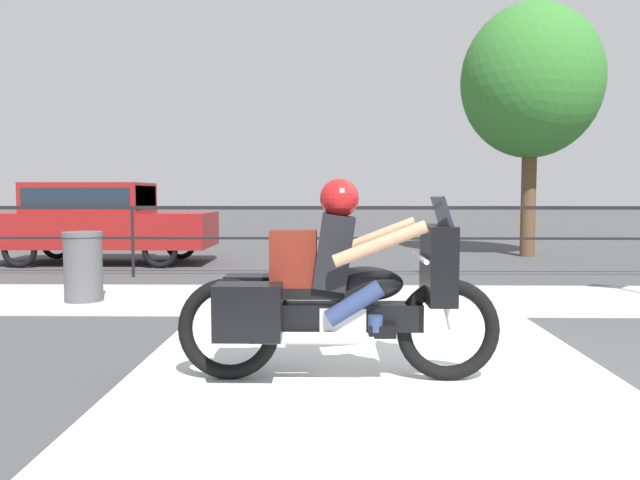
# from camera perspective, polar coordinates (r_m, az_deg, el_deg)

# --- Properties ---
(ground_plane) EXTENTS (120.00, 120.00, 0.00)m
(ground_plane) POSITION_cam_1_polar(r_m,az_deg,el_deg) (5.30, 21.12, -11.37)
(ground_plane) COLOR #424244
(sidewalk_band) EXTENTS (44.00, 2.40, 0.01)m
(sidewalk_band) POSITION_cam_1_polar(r_m,az_deg,el_deg) (8.49, 13.20, -5.29)
(sidewalk_band) COLOR #B7B2A8
(sidewalk_band) RESTS_ON ground
(crosswalk_band) EXTENTS (3.76, 6.00, 0.01)m
(crosswalk_band) POSITION_cam_1_polar(r_m,az_deg,el_deg) (4.81, 4.83, -12.66)
(crosswalk_band) COLOR silver
(crosswalk_band) RESTS_ON ground
(fence_railing) EXTENTS (36.00, 0.05, 1.19)m
(fence_railing) POSITION_cam_1_polar(r_m,az_deg,el_deg) (10.47, 10.84, 1.68)
(fence_railing) COLOR black
(fence_railing) RESTS_ON ground
(motorcycle) EXTENTS (2.42, 0.76, 1.51)m
(motorcycle) POSITION_cam_1_polar(r_m,az_deg,el_deg) (4.66, 1.30, -4.71)
(motorcycle) COLOR black
(motorcycle) RESTS_ON ground
(parked_car) EXTENTS (4.28, 1.73, 1.61)m
(parked_car) POSITION_cam_1_polar(r_m,az_deg,el_deg) (13.18, -19.53, 1.93)
(parked_car) COLOR maroon
(parked_car) RESTS_ON ground
(trash_bin) EXTENTS (0.50, 0.50, 0.91)m
(trash_bin) POSITION_cam_1_polar(r_m,az_deg,el_deg) (8.62, -20.84, -2.29)
(trash_bin) COLOR #515156
(trash_bin) RESTS_ON ground
(tree_behind_sign) EXTENTS (3.03, 3.03, 5.51)m
(tree_behind_sign) POSITION_cam_1_polar(r_m,az_deg,el_deg) (14.74, 18.76, 13.53)
(tree_behind_sign) COLOR brown
(tree_behind_sign) RESTS_ON ground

